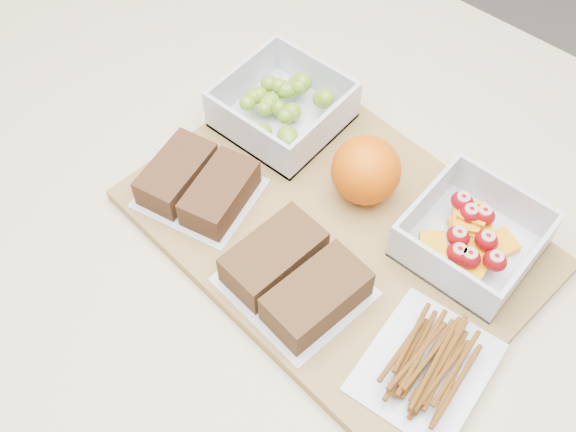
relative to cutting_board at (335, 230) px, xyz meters
name	(u,v)px	position (x,y,z in m)	size (l,w,h in m)	color
counter	(296,390)	(-0.03, -0.03, -0.46)	(1.20, 0.90, 0.90)	beige
cutting_board	(335,230)	(0.00, 0.00, 0.00)	(0.42, 0.30, 0.02)	olive
grape_container	(284,107)	(-0.14, 0.08, 0.03)	(0.13, 0.13, 0.05)	silver
fruit_container	(472,238)	(0.12, 0.07, 0.03)	(0.13, 0.13, 0.05)	silver
orange	(366,170)	(-0.01, 0.06, 0.05)	(0.08, 0.08, 0.08)	#EA5E05
sandwich_bag_left	(198,184)	(-0.14, -0.06, 0.03)	(0.14, 0.13, 0.04)	silver
sandwich_bag_center	(295,277)	(0.01, -0.09, 0.03)	(0.15, 0.13, 0.04)	silver
pretzel_bag	(428,361)	(0.16, -0.07, 0.02)	(0.12, 0.14, 0.03)	silver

